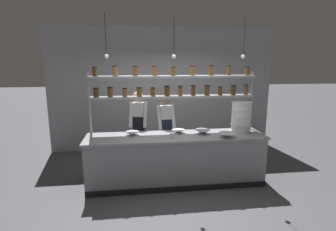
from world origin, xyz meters
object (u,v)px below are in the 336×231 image
(spice_shelf_unit, at_px, (173,89))
(serving_cup_front, at_px, (172,136))
(chef_left, at_px, (139,125))
(prep_bowl_near_right, at_px, (227,135))
(container_stack, at_px, (241,117))
(chef_center, at_px, (166,128))
(prep_bowl_center_front, at_px, (178,131))
(prep_bowl_center_back, at_px, (203,132))
(prep_bowl_near_left, at_px, (132,134))

(spice_shelf_unit, distance_m, serving_cup_front, 0.93)
(serving_cup_front, bearing_deg, spice_shelf_unit, 80.14)
(chef_left, distance_m, prep_bowl_near_right, 1.84)
(spice_shelf_unit, bearing_deg, container_stack, -9.65)
(chef_left, relative_size, chef_center, 1.05)
(prep_bowl_center_front, bearing_deg, prep_bowl_center_back, -12.84)
(chef_center, bearing_deg, prep_bowl_near_left, -149.00)
(spice_shelf_unit, height_order, chef_center, spice_shelf_unit)
(spice_shelf_unit, relative_size, chef_center, 1.99)
(prep_bowl_near_right, bearing_deg, prep_bowl_near_left, 167.90)
(prep_bowl_center_back, bearing_deg, container_stack, 5.14)
(spice_shelf_unit, height_order, prep_bowl_near_left, spice_shelf_unit)
(chef_center, distance_m, serving_cup_front, 0.85)
(prep_bowl_center_front, xyz_separation_m, prep_bowl_center_back, (0.44, -0.10, 0.01))
(spice_shelf_unit, relative_size, container_stack, 5.42)
(prep_bowl_near_right, bearing_deg, chef_left, 146.78)
(prep_bowl_near_left, relative_size, serving_cup_front, 2.79)
(spice_shelf_unit, height_order, prep_bowl_center_front, spice_shelf_unit)
(container_stack, bearing_deg, spice_shelf_unit, 170.35)
(container_stack, relative_size, prep_bowl_near_right, 1.94)
(container_stack, relative_size, prep_bowl_center_back, 2.03)
(container_stack, height_order, serving_cup_front, container_stack)
(chef_center, distance_m, prep_bowl_near_left, 0.88)
(chef_center, relative_size, serving_cup_front, 18.02)
(prep_bowl_near_left, bearing_deg, prep_bowl_center_back, -3.09)
(serving_cup_front, bearing_deg, prep_bowl_near_left, 157.57)
(prep_bowl_center_back, height_order, prep_bowl_near_right, prep_bowl_near_right)
(prep_bowl_near_left, bearing_deg, chef_center, 39.72)
(chef_center, xyz_separation_m, prep_bowl_center_back, (0.62, -0.63, 0.06))
(prep_bowl_center_front, xyz_separation_m, serving_cup_front, (-0.17, -0.31, 0.01))
(prep_bowl_center_front, bearing_deg, prep_bowl_near_right, -25.57)
(chef_center, bearing_deg, prep_bowl_center_front, -80.17)
(spice_shelf_unit, distance_m, prep_bowl_center_front, 0.81)
(spice_shelf_unit, bearing_deg, prep_bowl_near_left, -164.34)
(prep_bowl_center_back, bearing_deg, prep_bowl_near_left, 176.91)
(chef_left, bearing_deg, prep_bowl_near_left, -90.36)
(chef_center, height_order, prep_bowl_center_back, chef_center)
(prep_bowl_center_front, height_order, prep_bowl_center_back, prep_bowl_center_back)
(container_stack, bearing_deg, chef_left, 161.38)
(prep_bowl_center_front, relative_size, prep_bowl_near_right, 0.83)
(chef_left, relative_size, serving_cup_front, 18.86)
(prep_bowl_center_back, xyz_separation_m, prep_bowl_near_right, (0.37, -0.29, 0.00))
(chef_center, distance_m, prep_bowl_center_front, 0.56)
(container_stack, height_order, prep_bowl_center_back, container_stack)
(chef_left, xyz_separation_m, container_stack, (1.93, -0.65, 0.26))
(spice_shelf_unit, bearing_deg, prep_bowl_near_right, -32.84)
(chef_left, height_order, serving_cup_front, chef_left)
(spice_shelf_unit, bearing_deg, prep_bowl_center_front, -66.63)
(spice_shelf_unit, distance_m, prep_bowl_near_left, 1.13)
(container_stack, bearing_deg, prep_bowl_center_front, 178.53)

